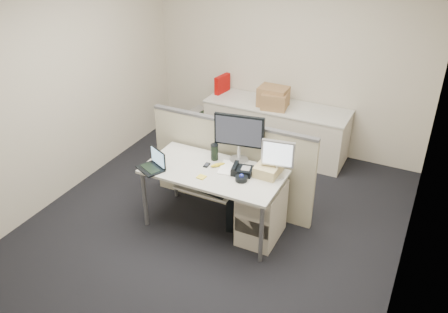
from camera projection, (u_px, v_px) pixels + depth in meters
The scene contains 28 objects.
floor at pixel (214, 225), 5.43m from camera, with size 4.00×4.50×0.01m, color black.
wall_back at pixel (288, 56), 6.52m from camera, with size 4.00×0.02×2.70m, color beige.
wall_front at pixel (50, 252), 3.01m from camera, with size 4.00×0.02×2.70m, color beige.
wall_left at pixel (61, 86), 5.53m from camera, with size 0.02×4.50×2.70m, color beige.
wall_right at pixel (423, 162), 4.00m from camera, with size 0.02×4.50×2.70m, color beige.
desk at pixel (214, 176), 5.10m from camera, with size 1.50×0.75×0.73m.
keyboard_tray at pixel (206, 187), 4.98m from camera, with size 0.62×0.32×0.02m, color silver.
drawer_pedestal at pixel (261, 212), 5.10m from camera, with size 0.40×0.55×0.65m, color beige.
cubicle_partition at pixel (231, 166), 5.51m from camera, with size 2.00×0.06×1.10m, color #B1A68B.
back_counter at pixel (276, 130), 6.76m from camera, with size 2.00×0.60×0.72m, color beige.
monitor_main at pixel (239, 138), 5.13m from camera, with size 0.55×0.21×0.55m, color black.
monitor_small at pixel (278, 160), 4.86m from camera, with size 0.34×0.17×0.42m, color #B7B7BC.
laptop at pixel (150, 161), 5.04m from camera, with size 0.28×0.21×0.21m, color black.
trackball at pixel (241, 179), 4.88m from camera, with size 0.13×0.13×0.05m, color black.
desk_phone at pixel (242, 171), 5.00m from camera, with size 0.22×0.18×0.07m, color black.
paper_stack at pixel (231, 168), 5.10m from camera, with size 0.23×0.30×0.01m, color white.
sticky_pad at pixel (201, 177), 4.95m from camera, with size 0.08×0.08×0.01m, color yellow.
travel_mug at pixel (215, 152), 5.24m from camera, with size 0.08×0.08×0.18m, color black.
banana at pixel (218, 165), 5.14m from camera, with size 0.17×0.04×0.04m, color yellow.
cellphone at pixel (207, 165), 5.16m from camera, with size 0.05×0.10×0.01m, color black.
manila_folders at pixel (269, 169), 4.99m from camera, with size 0.24×0.30×0.11m, color #CEBB76.
keyboard at pixel (208, 189), 4.92m from camera, with size 0.45×0.16×0.03m, color black.
pc_tower_desk at pixel (238, 204), 5.40m from camera, with size 0.19×0.48×0.45m, color black.
pc_tower_spare_dark at pixel (214, 122), 7.31m from camera, with size 0.19×0.48×0.44m, color black.
pc_tower_spare_silver at pixel (195, 123), 7.31m from camera, with size 0.18×0.44×0.41m, color #B7B7BC.
cardboard_box_left at pixel (273, 97), 6.50m from camera, with size 0.39×0.29×0.29m, color #A06849.
cardboard_box_right at pixel (274, 102), 6.43m from camera, with size 0.34×0.26×0.24m, color #A06849.
red_binder at pixel (222, 85), 6.94m from camera, with size 0.07×0.30×0.28m, color #9E0705.
Camera 1 is at (2.01, -3.84, 3.36)m, focal length 38.00 mm.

